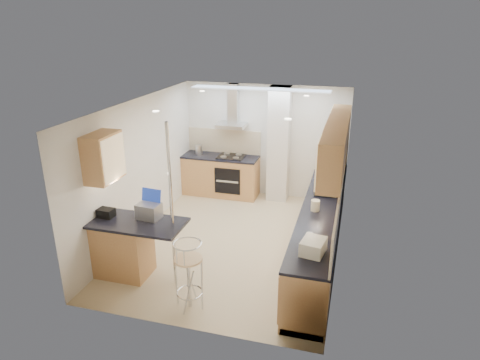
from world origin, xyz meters
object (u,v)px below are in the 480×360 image
(microwave, at_px, (327,183))
(bar_stool_end, at_px, (189,275))
(bar_stool_near, at_px, (127,250))
(bread_bin, at_px, (313,247))
(laptop, at_px, (149,211))

(microwave, height_order, bar_stool_end, microwave)
(microwave, xyz_separation_m, bar_stool_near, (-2.80, -2.13, -0.61))
(microwave, distance_m, bread_bin, 2.22)
(microwave, relative_size, bar_stool_end, 0.58)
(laptop, relative_size, bar_stool_near, 0.36)
(bread_bin, bearing_deg, microwave, 99.85)
(microwave, distance_m, bar_stool_near, 3.57)
(bar_stool_near, bearing_deg, laptop, 47.11)
(bar_stool_near, xyz_separation_m, bar_stool_end, (1.18, -0.42, 0.03))
(microwave, relative_size, bar_stool_near, 0.62)
(laptop, height_order, bread_bin, laptop)
(microwave, bearing_deg, bar_stool_end, 146.73)
(microwave, xyz_separation_m, bread_bin, (0.01, -2.22, -0.07))
(laptop, xyz_separation_m, bar_stool_near, (-0.29, -0.26, -0.58))
(laptop, bearing_deg, microwave, 42.46)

